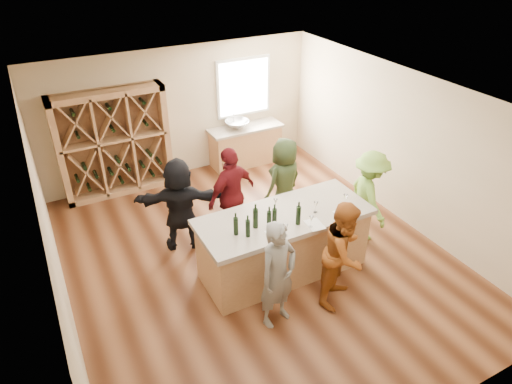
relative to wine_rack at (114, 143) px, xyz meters
name	(u,v)px	position (x,y,z in m)	size (l,w,h in m)	color
floor	(256,258)	(1.50, -3.27, -1.15)	(6.00, 7.00, 0.10)	brown
ceiling	(256,96)	(1.50, -3.27, 1.75)	(6.00, 7.00, 0.10)	white
wall_back	(179,112)	(1.50, 0.28, 0.30)	(6.00, 0.10, 2.80)	beige
wall_front	(427,349)	(1.50, -6.82, 0.30)	(6.00, 0.10, 2.80)	beige
wall_left	(47,241)	(-1.55, -3.27, 0.30)	(0.10, 7.00, 2.80)	beige
wall_right	(404,147)	(4.55, -3.27, 0.30)	(0.10, 7.00, 2.80)	beige
window_frame	(243,87)	(3.00, 0.20, 0.65)	(1.30, 0.06, 1.30)	white
window_pane	(244,87)	(3.00, 0.17, 0.65)	(1.18, 0.01, 1.18)	white
wine_rack	(114,143)	(0.00, 0.00, 0.00)	(2.20, 0.45, 2.20)	tan
back_counter_base	(246,146)	(2.90, -0.07, -0.67)	(1.60, 0.58, 0.86)	tan
back_counter_top	(245,128)	(2.90, -0.07, -0.21)	(1.70, 0.62, 0.06)	#AE9F8D
sink	(237,125)	(2.70, -0.07, -0.09)	(0.54, 0.54, 0.19)	silver
faucet	(234,119)	(2.70, 0.11, -0.03)	(0.02, 0.02, 0.30)	silver
tasting_counter_base	(283,245)	(1.73, -3.77, -0.60)	(2.60, 1.00, 1.00)	tan
tasting_counter_top	(285,217)	(1.73, -3.77, -0.06)	(2.72, 1.12, 0.08)	#AE9F8D
wine_bottle_a	(236,226)	(0.85, -3.88, 0.12)	(0.07, 0.07, 0.28)	black
wine_bottle_b	(248,228)	(0.98, -4.00, 0.12)	(0.07, 0.07, 0.27)	black
wine_bottle_c	(255,218)	(1.18, -3.85, 0.14)	(0.08, 0.08, 0.32)	black
wine_bottle_d	(269,220)	(1.35, -3.95, 0.12)	(0.07, 0.07, 0.28)	black
wine_bottle_e	(274,218)	(1.44, -3.95, 0.12)	(0.07, 0.07, 0.29)	black
wine_glass_a	(285,230)	(1.46, -4.24, 0.08)	(0.08, 0.08, 0.20)	white
wine_glass_b	(311,222)	(1.90, -4.22, 0.07)	(0.07, 0.07, 0.19)	white
wine_glass_c	(339,211)	(2.43, -4.18, 0.07)	(0.07, 0.07, 0.18)	white
wine_glass_d	(316,207)	(2.18, -3.93, 0.07)	(0.07, 0.07, 0.19)	white
wine_glass_e	(345,200)	(2.71, -3.97, 0.08)	(0.07, 0.07, 0.20)	white
tasting_menu_a	(274,235)	(1.33, -4.14, -0.02)	(0.20, 0.27, 0.00)	white
tasting_menu_b	(315,224)	(1.99, -4.20, -0.02)	(0.23, 0.31, 0.00)	white
tasting_menu_c	(345,215)	(2.54, -4.20, -0.02)	(0.24, 0.33, 0.00)	white
person_near_left	(278,275)	(1.10, -4.67, -0.27)	(0.60, 0.44, 1.65)	slate
person_near_right	(344,253)	(2.17, -4.71, -0.26)	(0.81, 0.45, 1.67)	#994C19
person_server	(369,196)	(3.51, -3.64, -0.26)	(1.08, 0.50, 1.67)	#8CC64C
person_far_mid	(232,195)	(1.39, -2.58, -0.21)	(1.04, 0.53, 1.78)	#590F14
person_far_right	(284,181)	(2.48, -2.50, -0.27)	(0.81, 0.53, 1.66)	#263319
person_far_left	(180,205)	(0.52, -2.39, -0.26)	(1.56, 0.56, 1.68)	black
wine_bottle_f	(298,215)	(1.78, -4.07, 0.13)	(0.07, 0.07, 0.30)	black
wine_glass_f	(275,204)	(1.68, -3.57, 0.07)	(0.07, 0.07, 0.18)	white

